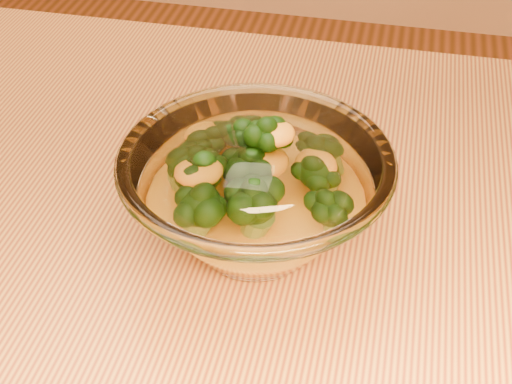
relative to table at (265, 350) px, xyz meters
The scene contains 4 objects.
table is the anchor object (origin of this frame).
glass_bowl 0.15m from the table, 115.07° to the left, with size 0.22×0.22×0.10m.
cheese_sauce 0.13m from the table, 115.07° to the left, with size 0.13×0.13×0.04m, color orange.
broccoli_heap 0.17m from the table, 121.22° to the left, with size 0.15×0.13×0.07m.
Camera 1 is at (0.08, -0.39, 1.16)m, focal length 50.00 mm.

